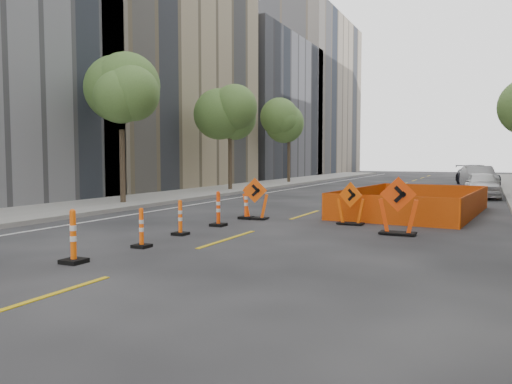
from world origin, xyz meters
The scene contains 19 objects.
ground_plane centered at (0.00, 0.00, 0.00)m, with size 140.00×140.00×0.00m, color black.
sidewalk_left centered at (-9.00, 12.00, 0.07)m, with size 4.00×90.00×0.15m, color gray.
bld_left_d centered at (-17.00, 39.20, 7.00)m, with size 12.00×16.00×14.00m, color #4C4C51.
bld_left_e centered at (-17.00, 55.60, 10.00)m, with size 12.00×20.00×20.00m, color gray.
tree_l_b centered at (-8.40, 10.00, 4.53)m, with size 2.80×2.80×5.95m.
tree_l_c centered at (-8.40, 20.00, 4.53)m, with size 2.80×2.80×5.95m.
tree_l_d centered at (-8.40, 30.00, 4.53)m, with size 2.80×2.80×5.95m.
channelizer_3 centered at (-1.42, 0.14, 0.54)m, with size 0.43×0.43×1.09m, color #E65509, non-canonical shape.
channelizer_4 centered at (-1.27, 2.10, 0.47)m, with size 0.37×0.37×0.94m, color #FA540A, non-canonical shape.
channelizer_5 centered at (-1.50, 4.07, 0.48)m, with size 0.38×0.38×0.96m, color #FC570A, non-canonical shape.
channelizer_6 centered at (-1.42, 6.03, 0.54)m, with size 0.42×0.42×1.08m, color #E13E09, non-canonical shape.
channelizer_7 centered at (-1.44, 8.00, 0.56)m, with size 0.44×0.44×1.12m, color #FF480A, non-canonical shape.
chevron_sign_left centered at (-1.12, 8.07, 0.71)m, with size 0.94×0.56×1.41m, color #DF4B09, non-canonical shape.
chevron_sign_center centered at (2.17, 8.08, 0.67)m, with size 0.89×0.54×1.34m, color #DA4E09, non-canonical shape.
chevron_sign_right centered at (3.84, 6.61, 0.79)m, with size 1.06×0.63×1.59m, color #EA3D09, non-canonical shape.
safety_fence centered at (3.53, 12.20, 0.46)m, with size 4.29×7.31×0.91m, color #DB540B, non-canonical shape.
parked_car_near centered at (5.79, 21.15, 0.68)m, with size 1.62×4.02×1.37m, color silver.
parked_car_mid centered at (5.49, 28.48, 0.77)m, with size 1.63×4.67×1.54m, color gray.
parked_car_far centered at (5.29, 34.06, 0.77)m, with size 2.15×5.28×1.53m, color black.
Camera 1 is at (6.02, -7.23, 2.11)m, focal length 35.00 mm.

